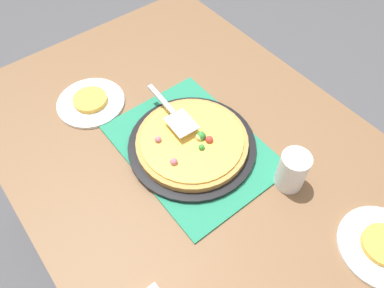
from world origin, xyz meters
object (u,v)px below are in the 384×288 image
object	(u,v)px
served_slice_right	(384,245)
cup_corner	(292,171)
pizza	(192,141)
plate_far_right	(382,247)
pizza_pan	(192,145)
plate_near_left	(91,102)
pizza_server	(173,113)
served_slice_left	(90,100)

from	to	relation	value
served_slice_right	cup_corner	distance (m)	0.28
served_slice_right	cup_corner	bearing A→B (deg)	9.22
served_slice_right	cup_corner	xyz separation A→B (m)	(0.28, 0.04, 0.04)
pizza	plate_far_right	bearing A→B (deg)	-161.10
pizza_pan	pizza	distance (m)	0.02
pizza	plate_near_left	size ratio (longest dim) A/B	1.50
served_slice_right	pizza_pan	bearing A→B (deg)	18.87
pizza	pizza_server	bearing A→B (deg)	-3.43
plate_near_left	cup_corner	bearing A→B (deg)	-154.63
plate_near_left	served_slice_right	bearing A→B (deg)	-159.36
plate_near_left	plate_far_right	bearing A→B (deg)	-159.36
pizza_pan	pizza_server	size ratio (longest dim) A/B	1.64
plate_near_left	cup_corner	distance (m)	0.67
plate_near_left	cup_corner	world-z (taller)	cup_corner
plate_far_right	served_slice_left	size ratio (longest dim) A/B	2.00
plate_near_left	served_slice_left	size ratio (longest dim) A/B	2.00
pizza_server	served_slice_right	bearing A→B (deg)	-164.35
served_slice_left	pizza_server	size ratio (longest dim) A/B	0.47
served_slice_left	plate_near_left	bearing A→B (deg)	0.00
pizza_pan	cup_corner	world-z (taller)	cup_corner
pizza	served_slice_left	bearing A→B (deg)	23.25
pizza	cup_corner	xyz separation A→B (m)	(-0.26, -0.14, 0.03)
plate_near_left	served_slice_left	world-z (taller)	served_slice_left
pizza	plate_far_right	distance (m)	0.57
pizza_server	plate_far_right	bearing A→B (deg)	-164.35
pizza_pan	plate_far_right	distance (m)	0.57
plate_near_left	plate_far_right	distance (m)	0.94
plate_near_left	pizza_server	bearing A→B (deg)	-148.13
cup_corner	pizza_server	distance (m)	0.38
plate_near_left	served_slice_left	distance (m)	0.01
pizza_pan	pizza	size ratio (longest dim) A/B	1.15
served_slice_right	plate_far_right	bearing A→B (deg)	0.00
pizza_pan	plate_far_right	world-z (taller)	pizza_pan
pizza_pan	served_slice_right	distance (m)	0.56
pizza_pan	pizza_server	distance (m)	0.11
plate_far_right	served_slice_left	xyz separation A→B (m)	(0.88, 0.33, 0.01)
pizza_pan	pizza_server	xyz separation A→B (m)	(0.10, -0.01, 0.06)
plate_near_left	pizza_server	size ratio (longest dim) A/B	0.95
pizza_server	pizza_pan	bearing A→B (deg)	176.65
pizza	pizza_server	size ratio (longest dim) A/B	1.42
served_slice_right	pizza_server	distance (m)	0.66
served_slice_left	served_slice_right	xyz separation A→B (m)	(-0.88, -0.33, 0.00)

